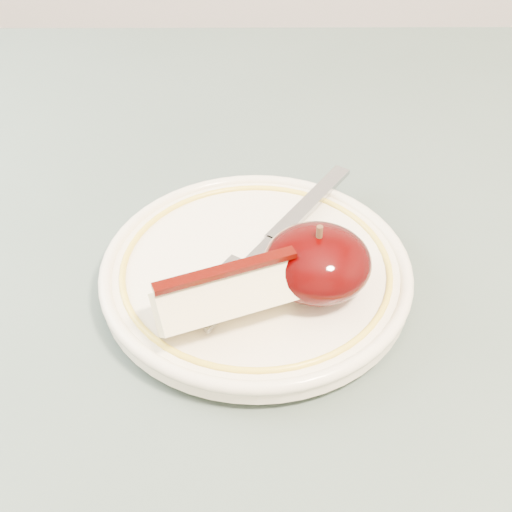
{
  "coord_description": "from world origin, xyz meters",
  "views": [
    {
      "loc": [
        0.04,
        -0.31,
        1.09
      ],
      "look_at": [
        0.05,
        0.04,
        0.78
      ],
      "focal_mm": 50.0,
      "sensor_mm": 36.0,
      "label": 1
    }
  ],
  "objects_px": {
    "plate": "(256,272)",
    "fork": "(271,241)",
    "table": "(192,409)",
    "apple_half": "(317,263)"
  },
  "relations": [
    {
      "from": "plate",
      "to": "table",
      "type": "bearing_deg",
      "value": -142.15
    },
    {
      "from": "table",
      "to": "apple_half",
      "type": "relative_size",
      "value": 13.2
    },
    {
      "from": "table",
      "to": "fork",
      "type": "distance_m",
      "value": 0.14
    },
    {
      "from": "table",
      "to": "plate",
      "type": "bearing_deg",
      "value": 37.85
    },
    {
      "from": "plate",
      "to": "fork",
      "type": "relative_size",
      "value": 1.22
    },
    {
      "from": "apple_half",
      "to": "fork",
      "type": "height_order",
      "value": "apple_half"
    },
    {
      "from": "apple_half",
      "to": "plate",
      "type": "bearing_deg",
      "value": 153.51
    },
    {
      "from": "table",
      "to": "fork",
      "type": "bearing_deg",
      "value": 44.86
    },
    {
      "from": "plate",
      "to": "apple_half",
      "type": "bearing_deg",
      "value": -26.49
    },
    {
      "from": "table",
      "to": "plate",
      "type": "xyz_separation_m",
      "value": [
        0.05,
        0.04,
        0.1
      ]
    }
  ]
}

